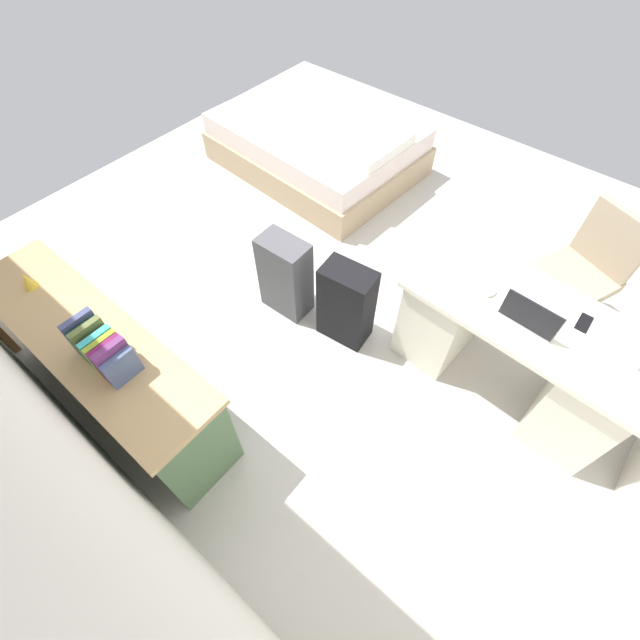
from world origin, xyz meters
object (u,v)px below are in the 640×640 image
(bed, at_px, (318,145))
(cell_phone_near_laptop, at_px, (584,323))
(desk, at_px, (513,348))
(computer_mouse, at_px, (491,291))
(office_chair, at_px, (577,279))
(suitcase_black, at_px, (346,304))
(figurine_small, at_px, (27,281))
(laptop, at_px, (531,315))
(credenza, at_px, (110,369))
(suitcase_spare_grey, at_px, (285,276))

(bed, distance_m, cell_phone_near_laptop, 3.03)
(desk, relative_size, computer_mouse, 14.70)
(office_chair, height_order, computer_mouse, office_chair)
(suitcase_black, xyz_separation_m, figurine_small, (1.33, 1.36, 0.48))
(laptop, bearing_deg, credenza, 41.99)
(credenza, xyz_separation_m, laptop, (-1.83, -1.65, 0.41))
(bed, xyz_separation_m, laptop, (-2.55, 1.22, 0.55))
(laptop, height_order, cell_phone_near_laptop, laptop)
(desk, distance_m, credenza, 2.52)
(cell_phone_near_laptop, bearing_deg, laptop, 35.15)
(suitcase_black, xyz_separation_m, laptop, (-1.04, -0.28, 0.46))
(cell_phone_near_laptop, bearing_deg, suitcase_black, 18.64)
(credenza, height_order, computer_mouse, computer_mouse)
(laptop, height_order, figurine_small, laptop)
(suitcase_black, bearing_deg, office_chair, -141.33)
(laptop, bearing_deg, computer_mouse, -11.76)
(credenza, xyz_separation_m, suitcase_black, (-0.79, -1.36, -0.05))
(suitcase_spare_grey, height_order, computer_mouse, computer_mouse)
(suitcase_black, relative_size, laptop, 2.05)
(credenza, xyz_separation_m, cell_phone_near_laptop, (-2.08, -1.83, 0.37))
(laptop, bearing_deg, cell_phone_near_laptop, -143.64)
(office_chair, height_order, credenza, office_chair)
(office_chair, distance_m, computer_mouse, 0.95)
(suitcase_black, distance_m, laptop, 1.18)
(suitcase_black, height_order, laptop, laptop)
(suitcase_black, relative_size, suitcase_spare_grey, 0.99)
(office_chair, xyz_separation_m, suitcase_spare_grey, (1.65, 1.23, -0.09))
(laptop, bearing_deg, desk, -97.84)
(suitcase_black, height_order, figurine_small, figurine_small)
(office_chair, distance_m, laptop, 0.95)
(credenza, height_order, suitcase_spare_grey, credenza)
(office_chair, xyz_separation_m, figurine_small, (2.47, 2.52, 0.38))
(bed, bearing_deg, suitcase_black, 135.16)
(laptop, bearing_deg, suitcase_spare_grey, 13.10)
(office_chair, relative_size, laptop, 2.94)
(desk, height_order, computer_mouse, computer_mouse)
(figurine_small, bearing_deg, laptop, -145.17)
(desk, height_order, bed, desk)
(bed, distance_m, suitcase_spare_grey, 1.87)
(computer_mouse, distance_m, cell_phone_near_laptop, 0.52)
(suitcase_black, bearing_deg, figurine_small, 39.24)
(suitcase_black, height_order, cell_phone_near_laptop, cell_phone_near_laptop)
(credenza, height_order, suitcase_black, credenza)
(desk, relative_size, office_chair, 1.56)
(office_chair, xyz_separation_m, cell_phone_near_laptop, (-0.15, 0.69, 0.33))
(credenza, bearing_deg, suitcase_spare_grey, -102.34)
(laptop, xyz_separation_m, figurine_small, (2.37, 1.65, 0.01))
(credenza, bearing_deg, computer_mouse, -132.75)
(suitcase_spare_grey, relative_size, cell_phone_near_laptop, 4.86)
(credenza, relative_size, figurine_small, 16.36)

